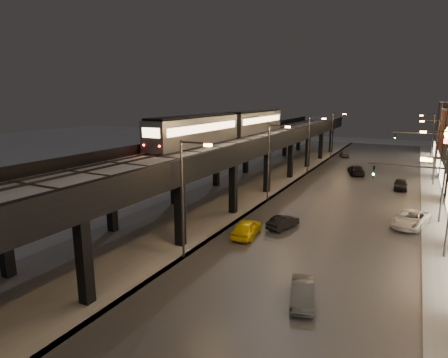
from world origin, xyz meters
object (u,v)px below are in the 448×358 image
at_px(car_mid_dark, 356,170).
at_px(car_onc_red, 401,185).
at_px(subway_train, 230,125).
at_px(car_onc_silver, 302,294).
at_px(car_onc_dark, 411,219).
at_px(car_taxi, 247,228).
at_px(car_far_white, 345,154).
at_px(car_near_white, 283,223).

distance_m(car_mid_dark, car_onc_red, 10.09).
xyz_separation_m(subway_train, car_onc_silver, (17.60, -25.99, -7.66)).
bearing_deg(car_onc_dark, car_onc_silver, -92.21).
relative_size(car_mid_dark, car_onc_red, 1.27).
height_order(car_mid_dark, car_onc_red, car_mid_dark).
bearing_deg(car_onc_red, car_mid_dark, 129.79).
bearing_deg(car_onc_silver, car_taxi, 116.10).
bearing_deg(car_far_white, car_onc_red, 98.23).
bearing_deg(car_taxi, car_far_white, -95.77).
height_order(car_taxi, car_far_white, car_taxi).
xyz_separation_m(car_taxi, car_mid_dark, (4.60, 32.36, -0.01)).
xyz_separation_m(car_near_white, car_onc_silver, (5.11, -11.86, 0.02)).
bearing_deg(car_far_white, car_near_white, 76.76).
bearing_deg(subway_train, car_taxi, -59.54).
height_order(car_mid_dark, car_onc_dark, car_onc_dark).
distance_m(subway_train, car_taxi, 21.64).
distance_m(car_far_white, car_onc_dark, 42.75).
distance_m(car_onc_dark, car_onc_red, 15.56).
bearing_deg(car_onc_red, subway_train, -163.12).
bearing_deg(car_taxi, car_near_white, -129.37).
relative_size(car_taxi, car_onc_silver, 1.16).
xyz_separation_m(car_near_white, car_onc_dark, (10.54, 5.98, 0.14)).
bearing_deg(car_onc_dark, subway_train, 175.24).
relative_size(car_far_white, car_onc_silver, 1.02).
bearing_deg(car_taxi, car_onc_silver, 124.81).
bearing_deg(car_mid_dark, car_onc_dark, 93.01).
bearing_deg(car_mid_dark, car_taxi, 65.41).
height_order(car_taxi, car_mid_dark, car_taxi).
relative_size(car_near_white, car_far_white, 0.94).
bearing_deg(car_far_white, car_taxi, 74.04).
relative_size(car_near_white, car_onc_silver, 0.97).
xyz_separation_m(car_far_white, car_onc_silver, (7.44, -58.60, -0.04)).
relative_size(car_mid_dark, car_onc_silver, 1.35).
xyz_separation_m(subway_train, car_near_white, (12.50, -14.14, -7.68)).
distance_m(subway_train, car_mid_dark, 22.35).
distance_m(car_mid_dark, car_onc_dark, 24.43).
height_order(car_near_white, car_far_white, car_far_white).
height_order(car_taxi, car_near_white, car_taxi).
xyz_separation_m(car_far_white, car_onc_dark, (12.88, -40.77, 0.09)).
relative_size(car_far_white, car_onc_red, 0.96).
bearing_deg(car_far_white, car_onc_silver, 81.13).
bearing_deg(car_mid_dark, car_onc_silver, 77.31).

